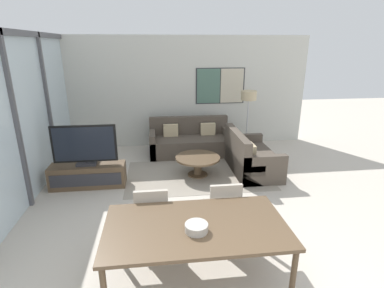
% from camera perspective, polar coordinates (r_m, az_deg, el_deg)
% --- Properties ---
extents(wall_back, '(6.67, 0.09, 2.80)m').
position_cam_1_polar(wall_back, '(7.85, -1.92, 9.87)').
color(wall_back, silver).
rests_on(wall_back, ground_plane).
extents(window_wall_left, '(0.07, 5.91, 2.80)m').
position_cam_1_polar(window_wall_left, '(5.34, -30.92, 4.59)').
color(window_wall_left, silver).
rests_on(window_wall_left, ground_plane).
extents(area_rug, '(2.89, 1.76, 0.01)m').
position_cam_1_polar(area_rug, '(6.23, 1.08, -5.91)').
color(area_rug, gray).
rests_on(area_rug, ground_plane).
extents(tv_console, '(1.38, 0.42, 0.43)m').
position_cam_1_polar(tv_console, '(6.02, -19.17, -5.70)').
color(tv_console, brown).
rests_on(tv_console, ground_plane).
extents(television, '(1.16, 0.20, 0.77)m').
position_cam_1_polar(television, '(5.81, -19.78, -0.29)').
color(television, '#2D2D33').
rests_on(television, tv_console).
extents(sofa_main, '(1.97, 0.87, 0.86)m').
position_cam_1_polar(sofa_main, '(7.41, -0.40, 0.42)').
color(sofa_main, '#51473D').
rests_on(sofa_main, ground_plane).
extents(sofa_side, '(0.87, 1.54, 0.86)m').
position_cam_1_polar(sofa_side, '(6.45, 10.76, -2.73)').
color(sofa_side, '#51473D').
rests_on(sofa_side, ground_plane).
extents(coffee_table, '(0.91, 0.91, 0.40)m').
position_cam_1_polar(coffee_table, '(6.12, 1.10, -3.35)').
color(coffee_table, brown).
rests_on(coffee_table, ground_plane).
extents(dining_table, '(1.96, 1.07, 0.73)m').
position_cam_1_polar(dining_table, '(3.37, 0.74, -15.93)').
color(dining_table, brown).
rests_on(dining_table, ground_plane).
extents(dining_chair_left, '(0.46, 0.46, 0.86)m').
position_cam_1_polar(dining_chair_left, '(4.06, -7.67, -12.69)').
color(dining_chair_left, '#B2A899').
rests_on(dining_chair_left, ground_plane).
extents(dining_chair_centre, '(0.46, 0.46, 0.86)m').
position_cam_1_polar(dining_chair_centre, '(4.18, 5.99, -11.58)').
color(dining_chair_centre, '#B2A899').
rests_on(dining_chair_centre, ground_plane).
extents(fruit_bowl, '(0.24, 0.24, 0.09)m').
position_cam_1_polar(fruit_bowl, '(3.20, 0.86, -15.56)').
color(fruit_bowl, '#B7B2A8').
rests_on(fruit_bowl, dining_table).
extents(floor_lamp, '(0.37, 0.37, 1.52)m').
position_cam_1_polar(floor_lamp, '(7.40, 10.72, 8.28)').
color(floor_lamp, '#2D2D33').
rests_on(floor_lamp, ground_plane).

